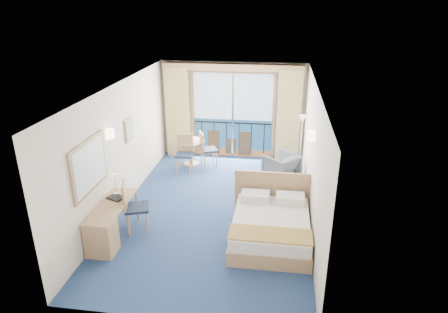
{
  "coord_description": "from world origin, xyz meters",
  "views": [
    {
      "loc": [
        1.3,
        -7.55,
        4.32
      ],
      "look_at": [
        0.18,
        0.2,
        1.18
      ],
      "focal_mm": 32.0,
      "sensor_mm": 36.0,
      "label": 1
    }
  ],
  "objects_px": {
    "nightstand": "(297,197)",
    "desk_chair": "(131,204)",
    "table_chair_a": "(206,147)",
    "floor_lamp": "(302,130)",
    "bed": "(271,226)",
    "desk": "(104,231)",
    "armchair": "(281,167)",
    "table_chair_b": "(185,151)",
    "round_table": "(191,147)"
  },
  "relations": [
    {
      "from": "nightstand",
      "to": "desk_chair",
      "type": "xyz_separation_m",
      "value": [
        -3.23,
        -1.42,
        0.34
      ]
    },
    {
      "from": "table_chair_a",
      "to": "floor_lamp",
      "type": "bearing_deg",
      "value": -117.56
    },
    {
      "from": "bed",
      "to": "table_chair_a",
      "type": "xyz_separation_m",
      "value": [
        -1.87,
        3.31,
        0.27
      ]
    },
    {
      "from": "desk",
      "to": "desk_chair",
      "type": "distance_m",
      "value": 0.76
    },
    {
      "from": "nightstand",
      "to": "desk_chair",
      "type": "bearing_deg",
      "value": -156.26
    },
    {
      "from": "nightstand",
      "to": "desk",
      "type": "distance_m",
      "value": 4.1
    },
    {
      "from": "armchair",
      "to": "nightstand",
      "type": "bearing_deg",
      "value": 57.03
    },
    {
      "from": "bed",
      "to": "desk_chair",
      "type": "bearing_deg",
      "value": -177.65
    },
    {
      "from": "floor_lamp",
      "to": "desk",
      "type": "xyz_separation_m",
      "value": [
        -3.61,
        -3.97,
        -0.81
      ]
    },
    {
      "from": "floor_lamp",
      "to": "desk_chair",
      "type": "bearing_deg",
      "value": -135.3
    },
    {
      "from": "nightstand",
      "to": "table_chair_b",
      "type": "relative_size",
      "value": 0.52
    },
    {
      "from": "bed",
      "to": "table_chair_a",
      "type": "height_order",
      "value": "bed"
    },
    {
      "from": "round_table",
      "to": "table_chair_b",
      "type": "distance_m",
      "value": 0.43
    },
    {
      "from": "desk",
      "to": "floor_lamp",
      "type": "bearing_deg",
      "value": 47.65
    },
    {
      "from": "nightstand",
      "to": "desk",
      "type": "xyz_separation_m",
      "value": [
        -3.52,
        -2.1,
        0.13
      ]
    },
    {
      "from": "bed",
      "to": "table_chair_b",
      "type": "bearing_deg",
      "value": 128.78
    },
    {
      "from": "armchair",
      "to": "table_chair_a",
      "type": "relative_size",
      "value": 0.76
    },
    {
      "from": "bed",
      "to": "table_chair_b",
      "type": "height_order",
      "value": "bed"
    },
    {
      "from": "table_chair_b",
      "to": "nightstand",
      "type": "bearing_deg",
      "value": -32.71
    },
    {
      "from": "table_chair_a",
      "to": "bed",
      "type": "bearing_deg",
      "value": -175.06
    },
    {
      "from": "nightstand",
      "to": "floor_lamp",
      "type": "xyz_separation_m",
      "value": [
        0.09,
        1.87,
        0.94
      ]
    },
    {
      "from": "armchair",
      "to": "floor_lamp",
      "type": "distance_m",
      "value": 1.07
    },
    {
      "from": "round_table",
      "to": "table_chair_a",
      "type": "height_order",
      "value": "table_chair_a"
    },
    {
      "from": "armchair",
      "to": "table_chair_b",
      "type": "bearing_deg",
      "value": -52.48
    },
    {
      "from": "nightstand",
      "to": "table_chair_a",
      "type": "relative_size",
      "value": 0.52
    },
    {
      "from": "desk_chair",
      "to": "table_chair_b",
      "type": "relative_size",
      "value": 1.07
    },
    {
      "from": "round_table",
      "to": "nightstand",
      "type": "bearing_deg",
      "value": -36.01
    },
    {
      "from": "bed",
      "to": "desk_chair",
      "type": "xyz_separation_m",
      "value": [
        -2.69,
        -0.11,
        0.32
      ]
    },
    {
      "from": "nightstand",
      "to": "bed",
      "type": "bearing_deg",
      "value": -112.22
    },
    {
      "from": "desk_chair",
      "to": "table_chair_b",
      "type": "bearing_deg",
      "value": -24.85
    },
    {
      "from": "nightstand",
      "to": "desk",
      "type": "height_order",
      "value": "desk"
    },
    {
      "from": "desk",
      "to": "desk_chair",
      "type": "height_order",
      "value": "desk_chair"
    },
    {
      "from": "desk_chair",
      "to": "table_chair_a",
      "type": "height_order",
      "value": "desk_chair"
    },
    {
      "from": "round_table",
      "to": "table_chair_a",
      "type": "distance_m",
      "value": 0.43
    },
    {
      "from": "floor_lamp",
      "to": "round_table",
      "type": "xyz_separation_m",
      "value": [
        -2.93,
        0.19,
        -0.67
      ]
    },
    {
      "from": "nightstand",
      "to": "table_chair_b",
      "type": "height_order",
      "value": "table_chair_b"
    },
    {
      "from": "desk",
      "to": "table_chair_a",
      "type": "height_order",
      "value": "table_chair_a"
    },
    {
      "from": "desk",
      "to": "bed",
      "type": "bearing_deg",
      "value": 14.77
    },
    {
      "from": "floor_lamp",
      "to": "desk_chair",
      "type": "height_order",
      "value": "floor_lamp"
    },
    {
      "from": "nightstand",
      "to": "table_chair_b",
      "type": "distance_m",
      "value": 3.35
    },
    {
      "from": "nightstand",
      "to": "table_chair_a",
      "type": "distance_m",
      "value": 3.14
    },
    {
      "from": "bed",
      "to": "floor_lamp",
      "type": "xyz_separation_m",
      "value": [
        0.63,
        3.18,
        0.91
      ]
    },
    {
      "from": "desk",
      "to": "round_table",
      "type": "bearing_deg",
      "value": 80.67
    },
    {
      "from": "nightstand",
      "to": "table_chair_b",
      "type": "bearing_deg",
      "value": 150.54
    },
    {
      "from": "nightstand",
      "to": "armchair",
      "type": "xyz_separation_m",
      "value": [
        -0.38,
        1.43,
        0.08
      ]
    },
    {
      "from": "table_chair_b",
      "to": "desk",
      "type": "bearing_deg",
      "value": -102.57
    },
    {
      "from": "bed",
      "to": "table_chair_a",
      "type": "bearing_deg",
      "value": 119.52
    },
    {
      "from": "desk",
      "to": "round_table",
      "type": "xyz_separation_m",
      "value": [
        0.68,
        4.16,
        0.13
      ]
    },
    {
      "from": "floor_lamp",
      "to": "table_chair_a",
      "type": "xyz_separation_m",
      "value": [
        -2.5,
        0.13,
        -0.65
      ]
    },
    {
      "from": "desk",
      "to": "armchair",
      "type": "bearing_deg",
      "value": 48.34
    }
  ]
}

